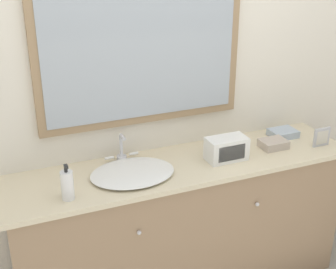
% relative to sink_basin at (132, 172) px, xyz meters
% --- Properties ---
extents(wall_back, '(8.00, 0.18, 2.55)m').
position_rel_sink_basin_xyz_m(wall_back, '(0.31, 0.30, 0.37)').
color(wall_back, silver).
rests_on(wall_back, ground_plane).
extents(vanity_counter, '(2.08, 0.52, 0.89)m').
position_rel_sink_basin_xyz_m(vanity_counter, '(0.32, 0.02, -0.46)').
color(vanity_counter, '#937556').
rests_on(vanity_counter, ground_plane).
extents(sink_basin, '(0.47, 0.41, 0.17)m').
position_rel_sink_basin_xyz_m(sink_basin, '(0.00, 0.00, 0.00)').
color(sink_basin, white).
rests_on(sink_basin, vanity_counter).
extents(soap_bottle, '(0.06, 0.06, 0.20)m').
position_rel_sink_basin_xyz_m(soap_bottle, '(-0.38, -0.12, 0.06)').
color(soap_bottle, white).
rests_on(soap_bottle, vanity_counter).
extents(appliance_box, '(0.24, 0.13, 0.14)m').
position_rel_sink_basin_xyz_m(appliance_box, '(0.58, -0.03, 0.05)').
color(appliance_box, white).
rests_on(appliance_box, vanity_counter).
extents(picture_frame, '(0.12, 0.01, 0.12)m').
position_rel_sink_basin_xyz_m(picture_frame, '(1.22, -0.09, 0.04)').
color(picture_frame, '#B2B2B7').
rests_on(picture_frame, vanity_counter).
extents(hand_towel_near_sink, '(0.16, 0.13, 0.05)m').
position_rel_sink_basin_xyz_m(hand_towel_near_sink, '(0.93, 0.00, 0.01)').
color(hand_towel_near_sink, '#B7A899').
rests_on(hand_towel_near_sink, vanity_counter).
extents(hand_towel_far_corner, '(0.17, 0.14, 0.04)m').
position_rel_sink_basin_xyz_m(hand_towel_far_corner, '(1.09, 0.13, 0.00)').
color(hand_towel_far_corner, '#A8B7C6').
rests_on(hand_towel_far_corner, vanity_counter).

